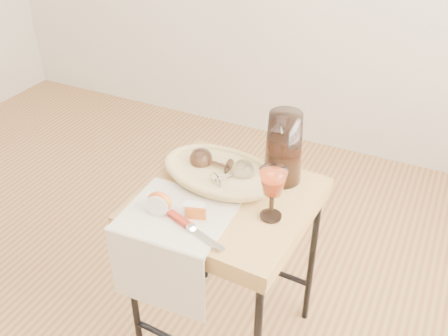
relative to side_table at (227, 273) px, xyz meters
The scene contains 11 objects.
floor 0.66m from the side_table, 153.88° to the right, with size 3.60×3.60×0.00m, color brown.
side_table is the anchor object (origin of this frame).
tea_towel 0.38m from the side_table, 122.32° to the right, with size 0.31×0.28×0.01m, color white.
bread_basket 0.37m from the side_table, 130.47° to the left, with size 0.35×0.24×0.04m, color tan, non-canonical shape.
goblet_lying_a 0.40m from the side_table, 136.60° to the left, with size 0.12×0.08×0.08m, color brown, non-canonical shape.
goblet_lying_b 0.38m from the side_table, 100.43° to the left, with size 0.12×0.07×0.07m, color white, non-canonical shape.
pitcher 0.50m from the side_table, 54.92° to the left, with size 0.17×0.25×0.28m, color black, non-canonical shape.
wine_goblet 0.45m from the side_table, 11.78° to the right, with size 0.08×0.08×0.17m, color white, non-canonical shape.
apple_half 0.43m from the side_table, 132.58° to the right, with size 0.08×0.04×0.07m, color #C7030C.
apple_wedge 0.38m from the side_table, 108.98° to the right, with size 0.06×0.03×0.04m, color silver.
table_knife 0.40m from the side_table, 93.77° to the right, with size 0.22×0.02×0.02m, color silver, non-canonical shape.
Camera 1 is at (1.07, -0.91, 1.62)m, focal length 41.13 mm.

